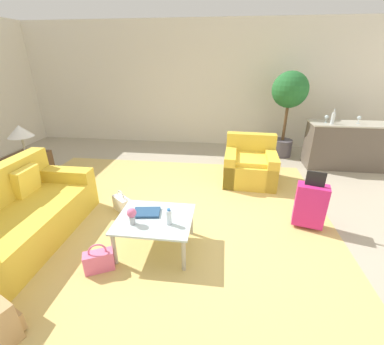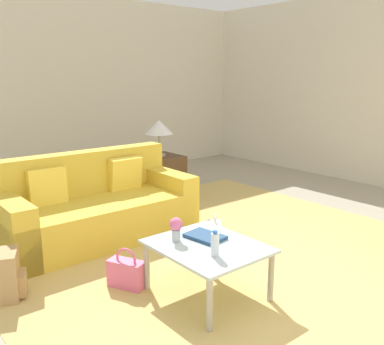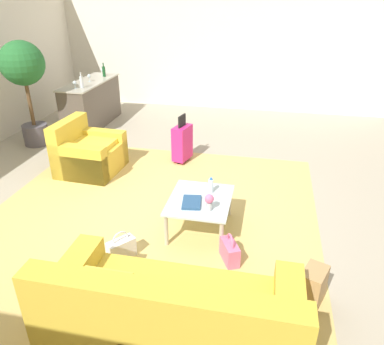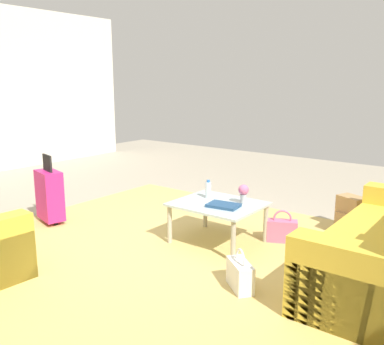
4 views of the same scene
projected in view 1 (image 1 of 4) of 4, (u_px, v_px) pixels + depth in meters
ground_plane at (193, 226)px, 3.66m from camera, size 12.00×12.00×0.00m
wall_back at (212, 86)px, 6.72m from camera, size 10.24×0.12×3.10m
area_rug at (155, 215)px, 3.91m from camera, size 5.20×4.40×0.01m
couch at (14, 221)px, 3.24m from camera, size 0.96×2.10×0.93m
armchair at (250, 166)px, 4.95m from camera, size 1.00×0.97×0.86m
coffee_table at (155, 222)px, 3.10m from camera, size 0.90×0.76×0.44m
water_bottle at (169, 217)px, 2.92m from camera, size 0.06×0.06×0.20m
coffee_table_book at (147, 212)px, 3.15m from camera, size 0.35×0.26×0.03m
flower_vase at (132, 215)px, 2.91m from camera, size 0.11×0.11×0.21m
side_table at (30, 169)px, 4.81m from camera, size 0.60×0.60×0.59m
table_lamp at (20, 132)px, 4.52m from camera, size 0.43×0.43×0.54m
bar_console at (352, 145)px, 5.46m from camera, size 1.85×0.62×0.98m
wine_glass_leftmost at (326, 117)px, 5.29m from camera, size 0.08×0.08×0.15m
wine_glass_left_of_centre at (359, 118)px, 5.22m from camera, size 0.08×0.08×0.15m
wine_bottle_clear at (333, 118)px, 5.18m from camera, size 0.07×0.07×0.30m
suitcase_magenta at (310, 205)px, 3.52m from camera, size 0.44×0.31×0.85m
handbag_white at (122, 204)px, 3.98m from camera, size 0.34×0.31×0.36m
handbag_pink at (99, 261)px, 2.86m from camera, size 0.35×0.27×0.36m
potted_ficus at (289, 99)px, 5.81m from camera, size 0.80×0.80×1.96m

